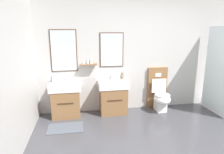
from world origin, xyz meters
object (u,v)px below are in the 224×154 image
(vanity_sink_left, at_px, (66,99))
(vanity_sink_right, at_px, (113,96))
(toilet, at_px, (159,94))
(toothbrush_cup, at_px, (53,80))
(shower_tray, at_px, (224,94))
(folded_hand_towel, at_px, (112,82))
(soap_dispenser, at_px, (123,76))

(vanity_sink_left, xyz_separation_m, vanity_sink_right, (1.05, 0.00, 0.00))
(toilet, distance_m, toothbrush_cup, 2.47)
(toothbrush_cup, xyz_separation_m, shower_tray, (3.87, -0.51, -0.38))
(vanity_sink_right, relative_size, toilet, 0.75)
(vanity_sink_right, xyz_separation_m, toothbrush_cup, (-1.30, 0.15, 0.41))
(folded_hand_towel, bearing_deg, vanity_sink_left, 172.56)
(toothbrush_cup, bearing_deg, folded_hand_towel, -12.69)
(soap_dispenser, bearing_deg, vanity_sink_left, -172.93)
(toilet, bearing_deg, shower_tray, -13.48)
(vanity_sink_left, xyz_separation_m, soap_dispenser, (1.32, 0.16, 0.44))
(soap_dispenser, bearing_deg, vanity_sink_right, -148.36)
(toilet, bearing_deg, folded_hand_towel, -173.90)
(vanity_sink_right, xyz_separation_m, soap_dispenser, (0.26, 0.16, 0.44))
(toothbrush_cup, bearing_deg, toilet, -3.79)
(vanity_sink_left, xyz_separation_m, folded_hand_towel, (1.01, -0.13, 0.38))
(soap_dispenser, xyz_separation_m, shower_tray, (2.30, -0.52, -0.40))
(vanity_sink_left, relative_size, folded_hand_towel, 3.40)
(vanity_sink_left, relative_size, vanity_sink_right, 1.00)
(toothbrush_cup, distance_m, folded_hand_towel, 1.30)
(toothbrush_cup, xyz_separation_m, folded_hand_towel, (1.26, -0.28, -0.03))
(vanity_sink_right, height_order, soap_dispenser, soap_dispenser)
(soap_dispenser, height_order, folded_hand_towel, soap_dispenser)
(folded_hand_towel, xyz_separation_m, shower_tray, (2.61, -0.22, -0.34))
(vanity_sink_left, relative_size, shower_tray, 0.38)
(vanity_sink_right, bearing_deg, toilet, -0.40)
(vanity_sink_right, bearing_deg, folded_hand_towel, -106.87)
(soap_dispenser, height_order, shower_tray, shower_tray)
(vanity_sink_right, height_order, folded_hand_towel, folded_hand_towel)
(toilet, height_order, soap_dispenser, toilet)
(vanity_sink_right, distance_m, toilet, 1.12)
(vanity_sink_left, distance_m, toothbrush_cup, 0.51)
(folded_hand_towel, height_order, shower_tray, shower_tray)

